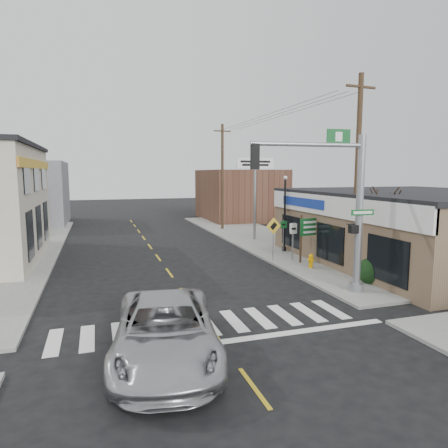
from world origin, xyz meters
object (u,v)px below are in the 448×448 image
object	(u,v)px
suv	(166,330)
utility_pole_far	(222,176)
guide_sign	(311,232)
fire_hydrant	(311,260)
lamp_post	(286,208)
bare_tree	(386,194)
traffic_signal_pole	(343,197)
dance_center_sign	(255,175)
utility_pole_near	(357,174)

from	to	relation	value
suv	utility_pole_far	distance (m)	26.21
guide_sign	fire_hydrant	bearing A→B (deg)	-128.04
lamp_post	bare_tree	bearing A→B (deg)	-69.00
traffic_signal_pole	guide_sign	xyz separation A→B (m)	(1.83, 5.69, -2.34)
guide_sign	fire_hydrant	distance (m)	2.02
dance_center_sign	guide_sign	bearing A→B (deg)	-93.54
fire_hydrant	utility_pole_near	size ratio (longest dim) A/B	0.08
fire_hydrant	bare_tree	xyz separation A→B (m)	(2.99, -2.05, 3.68)
bare_tree	traffic_signal_pole	bearing A→B (deg)	-150.22
lamp_post	utility_pole_near	world-z (taller)	utility_pole_near
utility_pole_far	bare_tree	bearing A→B (deg)	-85.74
fire_hydrant	bare_tree	distance (m)	5.17
fire_hydrant	dance_center_sign	size ratio (longest dim) A/B	0.12
suv	fire_hydrant	xyz separation A→B (m)	(9.29, 8.02, -0.30)
dance_center_sign	utility_pole_far	xyz separation A→B (m)	(-0.64, 6.32, -0.11)
traffic_signal_pole	dance_center_sign	world-z (taller)	traffic_signal_pole
utility_pole_far	suv	bearing A→B (deg)	-116.09
traffic_signal_pole	utility_pole_near	distance (m)	3.76
traffic_signal_pole	suv	bearing A→B (deg)	-152.69
utility_pole_near	suv	bearing A→B (deg)	-153.93
bare_tree	utility_pole_near	bearing A→B (deg)	170.28
guide_sign	traffic_signal_pole	bearing A→B (deg)	-116.66
suv	utility_pole_far	bearing A→B (deg)	77.56
lamp_post	utility_pole_near	distance (m)	6.92
traffic_signal_pole	guide_sign	distance (m)	6.42
traffic_signal_pole	dance_center_sign	size ratio (longest dim) A/B	1.05
dance_center_sign	utility_pole_far	world-z (taller)	utility_pole_far
guide_sign	utility_pole_near	size ratio (longest dim) A/B	0.28
suv	utility_pole_near	size ratio (longest dim) A/B	0.62
dance_center_sign	utility_pole_near	bearing A→B (deg)	-90.17
bare_tree	utility_pole_far	bearing A→B (deg)	99.26
fire_hydrant	utility_pole_far	distance (m)	16.73
suv	guide_sign	distance (m)	13.73
suv	lamp_post	world-z (taller)	lamp_post
bare_tree	utility_pole_far	xyz separation A→B (m)	(-2.96, 18.17, 0.76)
bare_tree	guide_sign	bearing A→B (deg)	124.03
lamp_post	dance_center_sign	distance (m)	5.48
traffic_signal_pole	guide_sign	size ratio (longest dim) A/B	2.51
traffic_signal_pole	utility_pole_near	bearing A→B (deg)	49.20
utility_pole_near	fire_hydrant	bearing A→B (deg)	124.70
suv	fire_hydrant	distance (m)	12.28
suv	traffic_signal_pole	bearing A→B (deg)	32.59
suv	utility_pole_far	xyz separation A→B (m)	(9.32, 24.15, 4.14)
traffic_signal_pole	utility_pole_far	world-z (taller)	utility_pole_far
suv	traffic_signal_pole	world-z (taller)	traffic_signal_pole
fire_hydrant	utility_pole_near	world-z (taller)	utility_pole_near
dance_center_sign	suv	bearing A→B (deg)	-123.14
traffic_signal_pole	fire_hydrant	world-z (taller)	traffic_signal_pole
dance_center_sign	utility_pole_far	distance (m)	6.35
traffic_signal_pole	lamp_post	distance (m)	9.41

